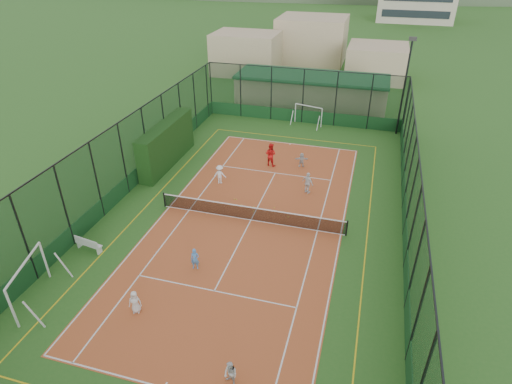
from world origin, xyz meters
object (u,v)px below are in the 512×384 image
white_bench (89,243)px  child_near_mid (195,259)px  child_near_right (231,374)px  clubhouse (311,90)px  futsal_goal_near (30,283)px  futsal_goal_far (308,115)px  child_far_left (220,174)px  coach (271,154)px  child_far_back (302,160)px  child_far_right (308,183)px  child_near_left (135,302)px  floodlight_ne (404,88)px

white_bench → child_near_mid: child_near_mid is taller
white_bench → child_near_right: 11.74m
clubhouse → futsal_goal_near: size_ratio=4.47×
futsal_goal_far → child_far_left: bearing=-92.4°
futsal_goal_near → coach: 18.39m
child_near_right → child_far_back: (-0.76, 18.97, -0.03)m
child_far_back → coach: (-2.32, -0.41, 0.34)m
clubhouse → child_near_mid: (-1.54, -27.07, -0.95)m
child_far_left → child_far_right: 6.18m
child_near_left → child_far_left: 12.51m
floodlight_ne → child_far_back: floodlight_ne is taller
futsal_goal_near → child_near_right: bearing=-114.7°
white_bench → child_near_right: bearing=-20.3°
child_far_back → child_near_left: bearing=61.7°
child_near_left → child_near_right: size_ratio=1.01×
futsal_goal_near → coach: size_ratio=1.89×
futsal_goal_far → child_far_right: 12.61m
child_near_left → white_bench: bearing=125.5°
futsal_goal_near → child_far_back: size_ratio=3.03×
floodlight_ne → futsal_goal_far: floodlight_ne is taller
white_bench → child_far_left: bearing=73.4°
futsal_goal_near → futsal_goal_far: 27.36m
child_far_right → child_near_left: bearing=97.2°
child_far_right → child_near_right: bearing=120.1°
child_near_left → child_far_back: 17.23m
floodlight_ne → child_far_left: floodlight_ne is taller
child_near_mid → child_far_right: 10.22m
child_near_left → clubhouse: bearing=65.2°
child_near_left → child_far_left: size_ratio=0.86×
white_bench → futsal_goal_far: 23.46m
clubhouse → child_near_left: (-3.00, -30.64, -0.97)m
white_bench → child_near_mid: 6.27m
child_near_right → futsal_goal_near: bearing=-158.1°
child_near_right → child_far_left: bearing=142.6°
futsal_goal_near → child_near_mid: futsal_goal_near is taller
child_near_mid → child_far_back: (3.20, 13.02, -0.05)m
floodlight_ne → child_near_left: size_ratio=6.93×
child_near_right → futsal_goal_far: bearing=124.9°
child_far_right → floodlight_ne: bearing=-83.9°
child_near_mid → child_far_left: 9.13m
futsal_goal_far → child_far_right: futsal_goal_far is taller
child_far_left → coach: bearing=-127.8°
floodlight_ne → clubhouse: size_ratio=0.54×
floodlight_ne → child_far_left: bearing=-133.3°
futsal_goal_near → futsal_goal_far: futsal_goal_near is taller
white_bench → futsal_goal_near: futsal_goal_near is taller
futsal_goal_near → child_near_right: 10.62m
child_near_left → child_near_right: child_near_left is taller
floodlight_ne → white_bench: floodlight_ne is taller
child_near_mid → child_near_right: child_near_mid is taller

